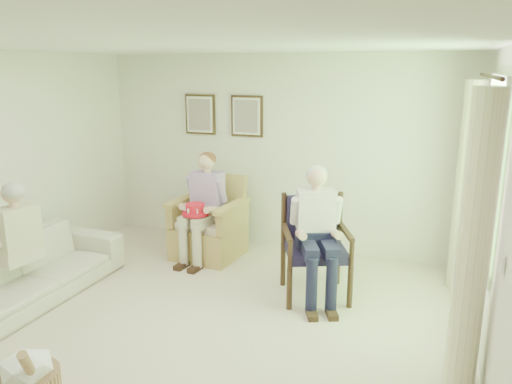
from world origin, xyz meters
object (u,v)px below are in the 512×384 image
Objects in this scene: wicker_armchair at (210,231)px; sofa at (28,271)px; hatbox at (29,384)px; wood_armchair at (318,243)px; person_wicker at (204,200)px; person_sofa at (12,238)px; person_dark at (315,224)px; red_hat at (195,210)px.

wicker_armchair reaches higher than sofa.
sofa is 2.02m from hatbox.
person_wicker is (-1.59, 0.45, 0.22)m from wood_armchair.
person_sofa is at bearing 180.00° from sofa.
person_sofa is at bearing -118.86° from person_wicker.
person_wicker is 0.96× the size of person_dark.
red_hat is at bearing -38.96° from sofa.
hatbox is (-1.41, -2.52, -0.59)m from person_dark.
person_sofa is at bearing -177.83° from wood_armchair.
wood_armchair is 0.82× the size of person_sofa.
wicker_armchair is at bearing 130.05° from person_dark.
person_sofa reaches higher than wood_armchair.
wood_armchair is 3.23× the size of red_hat.
sofa is at bearing 134.76° from hatbox.
person_dark is 2.20× the size of hatbox.
sofa is (-2.83, -1.26, -0.26)m from wood_armchair.
person_sofa is at bearing -126.31° from red_hat.
sofa is at bearing -119.03° from wicker_armchair.
hatbox is (0.18, -3.14, -0.55)m from person_wicker.
sofa is 0.45m from person_sofa.
person_wicker is at bearing 83.92° from red_hat.
person_wicker is 2.12× the size of hatbox.
person_sofa is 2.05m from red_hat.
wood_armchair reaches higher than red_hat.
person_dark is 3.09m from person_sofa.
person_wicker is 0.22m from red_hat.
person_sofa is (-1.24, -1.86, -0.05)m from person_wicker.
wicker_armchair is 1.84m from person_dark.
sofa is 1.62× the size of person_wicker.
person_wicker is (-0.00, -0.14, 0.46)m from wicker_armchair.
person_sofa is 3.95× the size of red_hat.
person_sofa is 1.98m from hatbox.
wood_armchair is (1.59, -0.59, 0.24)m from wicker_armchair.
wicker_armchair is 3.29m from hatbox.
person_dark is (1.59, -0.63, 0.04)m from person_wicker.
wood_armchair is 1.67m from person_wicker.
wood_armchair is at bearing -15.58° from wicker_armchair.
person_sofa reaches higher than hatbox.
red_hat is at bearing -91.28° from person_wicker.
hatbox is (1.42, -1.43, -0.07)m from sofa.
wood_armchair is 3.06m from hatbox.
person_dark is 4.32× the size of red_hat.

